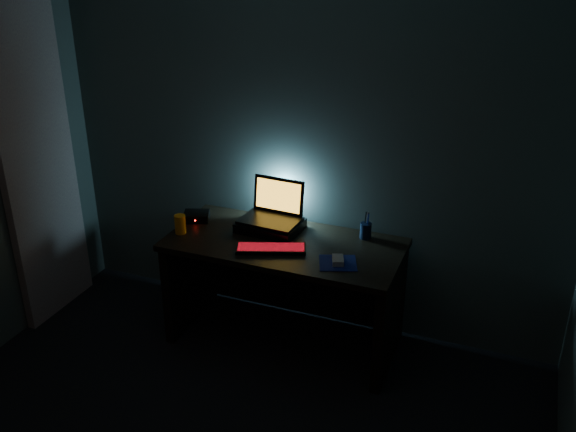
# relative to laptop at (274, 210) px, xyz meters

# --- Properties ---
(room) EXTENTS (3.50, 4.00, 2.50)m
(room) POSITION_rel_laptop_xyz_m (0.15, -1.80, 0.38)
(room) COLOR black
(room) RESTS_ON ground
(desk) EXTENTS (1.50, 0.70, 0.75)m
(desk) POSITION_rel_laptop_xyz_m (0.15, -0.13, -0.38)
(desk) COLOR black
(desk) RESTS_ON ground
(curtain) EXTENTS (0.06, 0.65, 2.30)m
(curtain) POSITION_rel_laptop_xyz_m (-1.56, -0.38, 0.28)
(curtain) COLOR beige
(curtain) RESTS_ON ground
(riser) EXTENTS (0.42, 0.32, 0.06)m
(riser) POSITION_rel_laptop_xyz_m (-0.00, -0.05, -0.09)
(riser) COLOR black
(riser) RESTS_ON desk
(laptop) EXTENTS (0.40, 0.31, 0.26)m
(laptop) POSITION_rel_laptop_xyz_m (0.00, 0.00, 0.00)
(laptop) COLOR black
(laptop) RESTS_ON riser
(keyboard) EXTENTS (0.45, 0.28, 0.03)m
(keyboard) POSITION_rel_laptop_xyz_m (0.12, -0.32, -0.11)
(keyboard) COLOR black
(keyboard) RESTS_ON desk
(mousepad) EXTENTS (0.28, 0.26, 0.00)m
(mousepad) POSITION_rel_laptop_xyz_m (0.55, -0.33, -0.12)
(mousepad) COLOR navy
(mousepad) RESTS_ON desk
(mouse) EXTENTS (0.10, 0.12, 0.03)m
(mouse) POSITION_rel_laptop_xyz_m (0.55, -0.33, -0.10)
(mouse) COLOR gray
(mouse) RESTS_ON mousepad
(pen_cup) EXTENTS (0.09, 0.09, 0.10)m
(pen_cup) POSITION_rel_laptop_xyz_m (0.61, 0.06, -0.07)
(pen_cup) COLOR black
(pen_cup) RESTS_ON desk
(juice_glass) EXTENTS (0.10, 0.10, 0.13)m
(juice_glass) POSITION_rel_laptop_xyz_m (-0.53, -0.31, -0.06)
(juice_glass) COLOR orange
(juice_glass) RESTS_ON desk
(router) EXTENTS (0.21, 0.19, 0.06)m
(router) POSITION_rel_laptop_xyz_m (-0.53, -0.10, -0.09)
(router) COLOR black
(router) RESTS_ON desk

